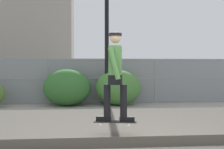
% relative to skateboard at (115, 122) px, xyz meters
% --- Properties ---
extents(gravel_berm, '(10.31, 3.80, 0.21)m').
position_rel_skateboard_xyz_m(gravel_berm, '(0.25, 1.72, -0.35)').
color(gravel_berm, '#4C473F').
rests_on(gravel_berm, ground_plane).
extents(skateboard, '(0.82, 0.35, 0.07)m').
position_rel_skateboard_xyz_m(skateboard, '(0.00, 0.00, 0.00)').
color(skateboard, black).
extents(skater, '(0.73, 0.61, 1.67)m').
position_rel_skateboard_xyz_m(skater, '(-0.00, 0.00, 0.95)').
color(skater, black).
rests_on(skater, skateboard).
extents(chain_fence, '(22.23, 0.06, 1.85)m').
position_rel_skateboard_xyz_m(chain_fence, '(0.25, 6.87, 0.48)').
color(chain_fence, gray).
rests_on(chain_fence, ground_plane).
extents(parked_car_mid, '(4.53, 2.22, 1.66)m').
position_rel_skateboard_xyz_m(parked_car_mid, '(0.77, 9.06, 0.39)').
color(parked_car_mid, silver).
rests_on(parked_car_mid, ground_plane).
extents(library_building, '(18.74, 13.83, 20.71)m').
position_rel_skateboard_xyz_m(library_building, '(-11.25, 39.73, 9.90)').
color(library_building, gray).
rests_on(library_building, ground_plane).
extents(shrub_center, '(1.83, 1.50, 1.42)m').
position_rel_skateboard_xyz_m(shrub_center, '(-1.19, 6.19, 0.26)').
color(shrub_center, '#336B2D').
rests_on(shrub_center, ground_plane).
extents(shrub_right, '(1.79, 1.46, 1.38)m').
position_rel_skateboard_xyz_m(shrub_right, '(0.80, 6.17, 0.24)').
color(shrub_right, '#477F38').
rests_on(shrub_right, ground_plane).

